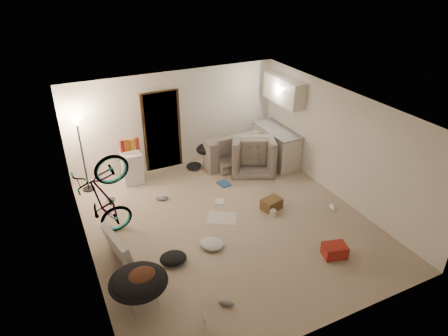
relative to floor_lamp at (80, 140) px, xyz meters
name	(u,v)px	position (x,y,z in m)	size (l,w,h in m)	color
floor	(228,223)	(2.40, -2.65, -1.32)	(5.50, 6.00, 0.02)	tan
ceiling	(228,109)	(2.40, -2.65, 1.20)	(5.50, 6.00, 0.02)	white
wall_back	(176,120)	(2.40, 0.36, -0.06)	(5.50, 0.02, 2.50)	white
wall_front	(327,267)	(2.40, -5.66, -0.06)	(5.50, 0.02, 2.50)	white
wall_left	(81,205)	(-0.36, -2.65, -0.06)	(0.02, 6.00, 2.50)	white
wall_right	(340,145)	(5.16, -2.65, -0.06)	(0.02, 6.00, 2.50)	white
doorway	(162,131)	(2.00, 0.32, -0.29)	(0.85, 0.10, 2.04)	black
door_trim	(162,132)	(2.00, 0.29, -0.29)	(0.97, 0.04, 2.10)	#382313
floor_lamp	(80,140)	(0.00, 0.00, 0.00)	(0.28, 0.28, 1.81)	black
kitchen_counter	(276,146)	(4.83, -0.65, -0.87)	(0.60, 1.50, 0.88)	beige
counter_top	(277,130)	(4.83, -0.65, -0.41)	(0.64, 1.54, 0.04)	gray
kitchen_uppers	(284,90)	(4.96, -0.65, 0.64)	(0.38, 1.40, 0.65)	beige
sofa	(239,150)	(3.95, -0.20, -1.00)	(2.13, 0.83, 0.62)	#373E37
armchair	(252,155)	(4.07, -0.70, -0.95)	(1.10, 0.96, 0.71)	#373E37
bicycle	(108,216)	(0.10, -2.05, -0.81)	(0.65, 1.88, 0.99)	black
book_asset	(205,331)	(0.89, -4.95, -1.30)	(0.18, 0.25, 0.02)	maroon
mini_fridge	(132,168)	(1.06, -0.10, -0.91)	(0.46, 0.46, 0.78)	white
snack_box_0	(122,146)	(0.89, -0.10, -0.31)	(0.10, 0.07, 0.30)	maroon
snack_box_1	(127,145)	(1.01, -0.10, -0.31)	(0.10, 0.07, 0.30)	#B85E17
snack_box_2	(132,144)	(1.13, -0.10, -0.31)	(0.10, 0.07, 0.30)	gold
snack_box_3	(137,144)	(1.25, -0.10, -0.31)	(0.10, 0.07, 0.30)	maroon
saucer_chair	(139,286)	(0.17, -4.01, -0.92)	(0.93, 0.93, 0.66)	silver
hoodie	(141,277)	(0.22, -4.04, -0.72)	(0.48, 0.40, 0.22)	#502A1B
sofa_drape	(207,149)	(3.00, -0.20, -0.77)	(0.56, 0.46, 0.28)	black
tv_box	(119,249)	(0.10, -2.91, -0.98)	(0.12, 1.00, 0.66)	silver
drink_case_a	(272,204)	(3.50, -2.60, -1.18)	(0.43, 0.31, 0.24)	brown
drink_case_b	(335,250)	(3.73, -4.44, -1.18)	(0.42, 0.31, 0.25)	maroon
juicer	(273,212)	(3.39, -2.84, -1.22)	(0.14, 0.14, 0.20)	white
newspaper	(222,218)	(2.36, -2.44, -1.30)	(0.47, 0.61, 0.01)	beige
book_blue	(224,184)	(3.01, -1.19, -1.29)	(0.23, 0.32, 0.03)	#2E5EA6
book_white	(219,202)	(2.58, -1.86, -1.30)	(0.19, 0.25, 0.02)	silver
shoe_0	(163,198)	(1.46, -1.21, -1.26)	(0.24, 0.10, 0.09)	#2E5EA6
shoe_1	(161,199)	(1.41, -1.21, -1.26)	(0.25, 0.10, 0.09)	slate
shoe_3	(226,303)	(1.39, -4.64, -1.26)	(0.26, 0.11, 0.10)	slate
shoe_4	(332,207)	(4.70, -3.19, -1.26)	(0.25, 0.10, 0.09)	white
clothes_lump_a	(173,258)	(0.97, -3.29, -1.23)	(0.50, 0.43, 0.16)	black
clothes_lump_b	(194,166)	(2.66, -0.10, -1.24)	(0.44, 0.39, 0.13)	black
clothes_lump_c	(212,244)	(1.77, -3.21, -1.24)	(0.46, 0.40, 0.14)	silver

